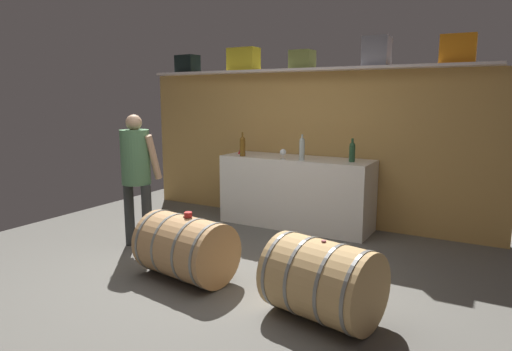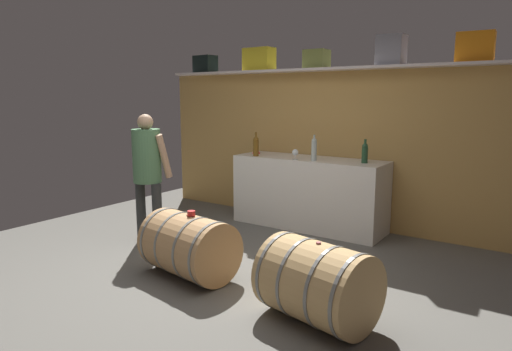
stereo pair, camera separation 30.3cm
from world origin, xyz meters
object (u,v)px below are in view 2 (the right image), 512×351
(toolcase_orange, at_px, (475,47))
(wine_barrel_far, at_px, (318,283))
(toolcase_black, at_px, (205,64))
(toolcase_yellow, at_px, (259,59))
(toolcase_olive, at_px, (317,59))
(wine_bottle_green, at_px, (365,152))
(wine_barrel_near, at_px, (189,246))
(wine_bottle_amber, at_px, (256,146))
(tasting_cup, at_px, (191,213))
(wine_glass, at_px, (295,153))
(wine_bottle_clear, at_px, (314,149))
(red_funnel, at_px, (256,149))
(toolcase_grey, at_px, (391,50))
(work_cabinet, at_px, (309,193))
(winemaker_pouring, at_px, (147,166))

(toolcase_orange, xyz_separation_m, wine_barrel_far, (-0.57, -2.43, -1.89))
(toolcase_black, height_order, toolcase_yellow, toolcase_yellow)
(toolcase_olive, relative_size, wine_bottle_green, 1.00)
(toolcase_orange, relative_size, wine_barrel_near, 0.39)
(wine_bottle_amber, bearing_deg, tasting_cup, -73.56)
(toolcase_olive, bearing_deg, tasting_cup, -92.72)
(toolcase_olive, relative_size, wine_glass, 2.16)
(toolcase_olive, relative_size, wine_bottle_amber, 0.90)
(wine_bottle_clear, xyz_separation_m, red_funnel, (-0.98, 0.18, -0.09))
(toolcase_grey, height_order, wine_glass, toolcase_grey)
(red_funnel, xyz_separation_m, wine_barrel_near, (0.67, -2.11, -0.67))
(work_cabinet, relative_size, wine_barrel_near, 2.10)
(toolcase_olive, xyz_separation_m, toolcase_grey, (0.96, 0.00, 0.05))
(wine_bottle_green, bearing_deg, wine_bottle_amber, -172.15)
(toolcase_olive, distance_m, wine_bottle_amber, 1.36)
(toolcase_orange, xyz_separation_m, wine_bottle_clear, (-1.65, -0.39, -1.14))
(wine_bottle_green, bearing_deg, tasting_cup, -112.61)
(toolcase_grey, bearing_deg, wine_bottle_clear, -154.17)
(toolcase_grey, height_order, toolcase_orange, toolcase_grey)
(wine_bottle_green, distance_m, wine_barrel_far, 2.36)
(toolcase_grey, xyz_separation_m, red_funnel, (-1.75, -0.20, -1.24))
(red_funnel, bearing_deg, winemaker_pouring, -102.51)
(wine_bottle_green, xyz_separation_m, tasting_cup, (-0.87, -2.08, -0.41))
(wine_glass, bearing_deg, red_funnel, 162.66)
(toolcase_grey, bearing_deg, wine_barrel_near, -116.11)
(toolcase_grey, bearing_deg, wine_glass, -157.47)
(toolcase_grey, distance_m, tasting_cup, 3.00)
(toolcase_olive, xyz_separation_m, wine_barrel_near, (-0.13, -2.31, -1.86))
(wine_bottle_green, distance_m, red_funnel, 1.57)
(toolcase_black, xyz_separation_m, toolcase_yellow, (0.97, 0.00, 0.03))
(wine_bottle_clear, relative_size, wine_bottle_amber, 1.01)
(toolcase_orange, bearing_deg, wine_bottle_clear, -169.17)
(wine_bottle_green, bearing_deg, winemaker_pouring, -140.05)
(toolcase_black, height_order, wine_barrel_near, toolcase_black)
(toolcase_orange, bearing_deg, wine_barrel_near, -132.79)
(work_cabinet, height_order, wine_bottle_clear, wine_bottle_clear)
(winemaker_pouring, bearing_deg, wine_glass, 51.85)
(wine_bottle_amber, bearing_deg, red_funnel, 123.47)
(toolcase_olive, bearing_deg, wine_bottle_green, -17.08)
(wine_bottle_clear, bearing_deg, winemaker_pouring, -132.63)
(toolcase_black, xyz_separation_m, toolcase_orange, (3.70, 0.00, 0.03))
(toolcase_black, distance_m, wine_barrel_far, 4.37)
(wine_bottle_amber, bearing_deg, wine_barrel_near, -74.60)
(wine_barrel_near, bearing_deg, wine_barrel_far, 4.24)
(winemaker_pouring, bearing_deg, red_funnel, 77.49)
(toolcase_grey, bearing_deg, red_funnel, -174.35)
(wine_glass, relative_size, wine_barrel_far, 0.14)
(work_cabinet, xyz_separation_m, wine_bottle_amber, (-0.68, -0.21, 0.59))
(wine_barrel_near, distance_m, winemaker_pouring, 1.29)
(wine_glass, height_order, tasting_cup, wine_glass)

